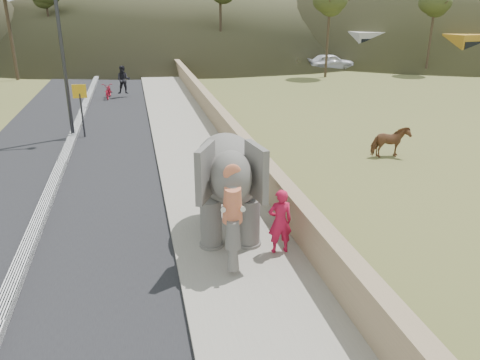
% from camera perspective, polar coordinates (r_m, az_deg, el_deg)
% --- Properties ---
extents(ground, '(160.00, 160.00, 0.00)m').
position_cam_1_polar(ground, '(9.77, 2.55, -15.23)').
color(ground, olive).
rests_on(ground, ground).
extents(road, '(7.00, 120.00, 0.03)m').
position_cam_1_polar(road, '(18.73, -20.86, 1.58)').
color(road, black).
rests_on(road, ground).
extents(median, '(0.35, 120.00, 0.22)m').
position_cam_1_polar(median, '(18.71, -20.89, 1.86)').
color(median, black).
rests_on(median, ground).
extents(walkway, '(3.00, 120.00, 0.15)m').
position_cam_1_polar(walkway, '(18.62, -5.53, 2.97)').
color(walkway, '#9E9687').
rests_on(walkway, ground).
extents(parapet, '(0.30, 120.00, 1.10)m').
position_cam_1_polar(parapet, '(18.75, -0.56, 4.71)').
color(parapet, tan).
rests_on(parapet, ground).
extents(lamppost, '(1.76, 0.36, 8.00)m').
position_cam_1_polar(lamppost, '(21.85, -20.38, 17.29)').
color(lamppost, '#2B2B30').
rests_on(lamppost, ground).
extents(signboard, '(0.60, 0.08, 2.40)m').
position_cam_1_polar(signboard, '(22.16, -18.86, 9.03)').
color(signboard, '#2D2D33').
rests_on(signboard, ground).
extents(cow, '(1.47, 0.68, 1.23)m').
position_cam_1_polar(cow, '(19.34, 17.82, 4.41)').
color(cow, brown).
rests_on(cow, ground).
extents(distant_car, '(4.28, 1.85, 1.44)m').
position_cam_1_polar(distant_car, '(44.64, 10.98, 13.97)').
color(distant_car, silver).
rests_on(distant_car, ground).
extents(bus_white, '(11.03, 2.62, 3.10)m').
position_cam_1_polar(bus_white, '(51.25, 19.25, 15.00)').
color(bus_white, silver).
rests_on(bus_white, ground).
extents(elephant_and_man, '(2.44, 3.95, 2.69)m').
position_cam_1_polar(elephant_and_man, '(11.83, -1.32, -0.32)').
color(elephant_and_man, slate).
rests_on(elephant_and_man, ground).
extents(motorcyclist, '(1.84, 1.93, 2.02)m').
position_cam_1_polar(motorcyclist, '(31.46, -14.95, 11.05)').
color(motorcyclist, maroon).
rests_on(motorcyclist, ground).
extents(trees, '(47.80, 44.13, 9.60)m').
position_cam_1_polar(trees, '(35.08, -9.32, 17.89)').
color(trees, '#473828').
rests_on(trees, ground).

